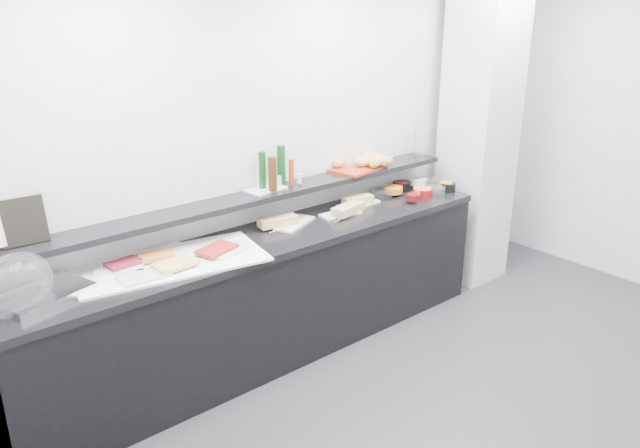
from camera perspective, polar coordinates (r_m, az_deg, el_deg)
ground at (r=4.12m, az=18.95°, el=-17.27°), size 5.00×5.00×0.00m
back_wall at (r=4.73m, az=-0.11°, el=6.97°), size 5.00×0.02×2.70m
column at (r=5.57m, az=14.34°, el=8.39°), size 0.50×0.50×2.70m
buffet_cabinet at (r=4.42m, az=-4.61°, el=-6.88°), size 3.60×0.60×0.85m
counter_top at (r=4.23m, az=-4.78°, el=-1.44°), size 3.62×0.62×0.05m
wall_shelf at (r=4.28m, az=-6.23°, el=2.39°), size 3.60×0.25×0.04m
cloche_base at (r=3.68m, az=-23.90°, el=-5.91°), size 0.52×0.42×0.04m
cloche_dome at (r=3.59m, az=-26.01°, el=-5.05°), size 0.48×0.41×0.34m
linen_runner at (r=3.89m, az=-13.55°, el=-3.44°), size 1.22×0.74×0.01m
platter_meat_a at (r=3.87m, az=-17.91°, el=-3.80°), size 0.33×0.28×0.01m
food_meat_a at (r=3.87m, az=-17.52°, el=-3.45°), size 0.21×0.14×0.02m
platter_salmon at (r=3.99m, az=-13.49°, el=-2.61°), size 0.37×0.31×0.01m
food_salmon at (r=3.92m, az=-14.82°, el=-2.83°), size 0.22×0.16×0.02m
platter_cheese at (r=3.71m, az=-15.82°, el=-4.59°), size 0.28×0.19×0.01m
food_cheese at (r=3.78m, az=-13.06°, el=-3.59°), size 0.25×0.17×0.02m
platter_meat_b at (r=3.97m, az=-8.40°, el=-2.37°), size 0.31×0.24×0.01m
food_meat_b at (r=3.94m, az=-9.41°, el=-2.27°), size 0.28×0.22×0.02m
sandwich_plate_left at (r=4.43m, az=-2.37°, el=0.05°), size 0.39×0.28×0.01m
sandwich_food_left at (r=4.37m, az=-3.87°, el=0.27°), size 0.29×0.16×0.06m
tongs_left at (r=4.27m, az=-3.83°, el=-0.57°), size 0.16×0.02×0.01m
sandwich_plate_mid at (r=4.62m, az=1.88°, el=0.93°), size 0.32×0.17×0.01m
sandwich_food_mid at (r=4.62m, az=2.61°, el=1.39°), size 0.30×0.17×0.06m
tongs_mid at (r=4.47m, az=1.78°, el=0.40°), size 0.16×0.06×0.01m
sandwich_plate_right at (r=4.85m, az=3.52°, el=1.84°), size 0.35×0.16×0.01m
sandwich_food_right at (r=4.83m, az=3.47°, el=2.22°), size 0.26×0.15×0.06m
tongs_right at (r=4.82m, az=4.23°, el=1.86°), size 0.16×0.04×0.01m
bowl_glass_fruit at (r=5.02m, az=5.53°, el=2.77°), size 0.21×0.21×0.07m
fill_glass_fruit at (r=5.10m, az=6.70°, el=3.13°), size 0.16×0.16×0.05m
bowl_black_jam at (r=5.26m, az=7.53°, el=3.48°), size 0.16×0.16×0.07m
fill_black_jam at (r=5.24m, az=7.36°, el=3.58°), size 0.17×0.17×0.05m
bowl_glass_cream at (r=5.39m, az=9.77°, el=3.78°), size 0.23×0.23×0.07m
fill_glass_cream at (r=5.36m, az=8.91°, el=3.88°), size 0.20×0.20×0.05m
bowl_red_jam at (r=5.08m, az=9.56°, el=2.78°), size 0.12×0.12×0.07m
fill_red_jam at (r=4.93m, az=8.49°, el=2.43°), size 0.13×0.13×0.05m
bowl_glass_salmon at (r=5.15m, az=10.42°, el=2.96°), size 0.18×0.18×0.07m
fill_glass_salmon at (r=5.10m, az=9.34°, el=3.00°), size 0.16×0.16×0.05m
bowl_black_fruit at (r=5.29m, az=11.63°, el=3.33°), size 0.15×0.15×0.07m
fill_black_fruit at (r=5.29m, az=11.46°, el=3.50°), size 0.14×0.14×0.05m
framed_print at (r=3.73m, az=-25.57°, el=0.21°), size 0.25×0.09×0.26m
condiment_tray at (r=4.38m, az=-5.01°, el=3.19°), size 0.29×0.20×0.01m
bottle_green_a at (r=4.36m, az=-5.29°, el=4.95°), size 0.07×0.07×0.26m
bottle_brown at (r=4.29m, az=-4.37°, el=4.60°), size 0.07×0.07×0.24m
bottle_green_b at (r=4.44m, az=-3.57°, el=5.41°), size 0.07×0.07×0.28m
bottle_hot at (r=4.45m, az=-2.63°, el=4.83°), size 0.05×0.05×0.18m
shaker_salt at (r=4.43m, az=-3.74°, el=3.98°), size 0.04×0.04×0.07m
shaker_pepper at (r=4.47m, az=-1.91°, el=4.17°), size 0.04×0.04×0.07m
bread_tray at (r=4.90m, az=3.39°, el=5.12°), size 0.47×0.36×0.02m
bread_roll_nw at (r=4.86m, az=1.71°, el=5.64°), size 0.13×0.10×0.08m
bread_roll_n at (r=5.04m, az=4.77°, el=6.12°), size 0.13×0.09×0.08m
bread_roll_ne at (r=5.07m, az=4.59°, el=6.19°), size 0.15×0.10×0.08m
bread_roll_sw at (r=4.87m, az=5.03°, el=5.60°), size 0.15×0.12×0.08m
bread_roll_s at (r=4.92m, az=5.96°, el=5.73°), size 0.15×0.11×0.08m
bread_roll_se at (r=4.92m, az=5.41°, el=5.75°), size 0.15×0.10×0.08m
bread_roll_midw at (r=4.91m, az=4.03°, el=5.75°), size 0.18×0.14×0.08m
bread_roll_mide at (r=4.99m, az=5.36°, el=5.96°), size 0.16×0.13×0.08m
carafe at (r=5.34m, az=9.20°, el=7.70°), size 0.15×0.15×0.30m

